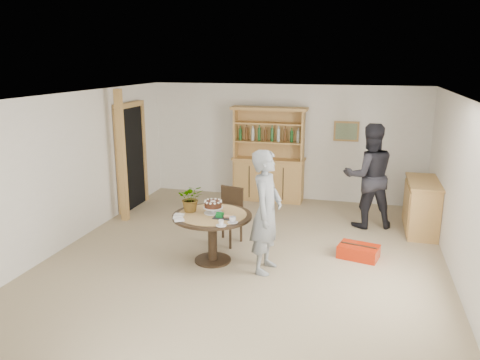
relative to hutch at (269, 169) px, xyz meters
name	(u,v)px	position (x,y,z in m)	size (l,w,h in m)	color
ground	(245,259)	(0.30, -3.24, -0.69)	(7.00, 7.00, 0.00)	tan
room_shell	(246,149)	(0.30, -3.23, 1.05)	(6.04, 7.04, 2.52)	white
doorway	(131,155)	(-2.63, -1.24, 0.42)	(0.13, 1.10, 2.18)	black
pine_post	(122,156)	(-2.40, -2.04, 0.56)	(0.12, 0.12, 2.50)	tan
hutch	(269,169)	(0.00, 0.00, 0.00)	(1.62, 0.54, 2.04)	tan
sideboard	(422,206)	(3.04, -1.24, -0.22)	(0.54, 1.26, 0.94)	tan
dining_table	(212,224)	(-0.17, -3.43, -0.08)	(1.20, 1.20, 0.76)	black
dining_chair	(229,212)	(-0.15, -2.60, -0.15)	(0.51, 0.51, 0.95)	black
birthday_cake	(213,205)	(-0.17, -3.38, 0.19)	(0.30, 0.30, 0.20)	white
flower_vase	(191,198)	(-0.52, -3.38, 0.28)	(0.38, 0.33, 0.42)	#3F7233
gift_tray	(223,216)	(0.04, -3.55, 0.10)	(0.30, 0.20, 0.08)	black
coffee_cup_a	(233,220)	(0.23, -3.71, 0.11)	(0.15, 0.15, 0.09)	silver
coffee_cup_b	(221,223)	(0.11, -3.88, 0.11)	(0.15, 0.15, 0.08)	silver
napkins	(179,217)	(-0.58, -3.74, 0.09)	(0.24, 0.33, 0.03)	white
teen_boy	(266,212)	(0.68, -3.53, 0.21)	(0.66, 0.43, 1.80)	gray
adult_person	(369,176)	(2.10, -1.20, 0.27)	(0.93, 0.73, 1.92)	black
red_suitcase	(359,251)	(1.99, -2.72, -0.59)	(0.68, 0.53, 0.21)	red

